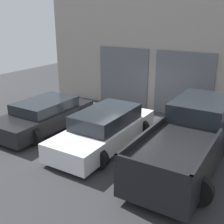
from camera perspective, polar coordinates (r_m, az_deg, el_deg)
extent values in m
plane|color=#2D2D30|center=(11.41, 2.61, -3.83)|extent=(28.00, 28.00, 0.00)
cube|color=#9E9389|center=(13.59, 9.70, 12.54)|extent=(12.27, 0.60, 5.91)
cube|color=#595B60|center=(14.26, 2.30, 7.05)|extent=(2.69, 0.08, 2.95)
cube|color=#595B60|center=(13.08, 14.25, 5.38)|extent=(2.69, 0.08, 2.95)
cube|color=black|center=(8.84, 14.89, -6.58)|extent=(1.85, 5.48, 0.97)
cube|color=#1E2328|center=(9.93, 17.84, 0.86)|extent=(1.70, 2.46, 0.60)
cube|color=black|center=(7.82, 6.33, -4.87)|extent=(0.08, 3.01, 0.18)
cube|color=black|center=(7.33, 19.05, -7.55)|extent=(0.08, 3.01, 0.18)
cube|color=black|center=(6.30, 7.93, -11.18)|extent=(1.85, 0.08, 0.18)
cylinder|color=black|center=(10.67, 13.28, -3.69)|extent=(0.81, 0.22, 0.81)
cylinder|color=black|center=(10.34, 21.88, -5.34)|extent=(0.81, 0.22, 0.81)
cylinder|color=black|center=(7.82, 5.08, -12.04)|extent=(0.81, 0.22, 0.81)
cylinder|color=black|center=(7.37, 16.90, -15.00)|extent=(0.81, 0.22, 0.81)
cube|color=white|center=(10.05, -1.49, -4.27)|extent=(1.71, 4.75, 0.63)
cube|color=#1E2328|center=(9.93, -1.14, -0.98)|extent=(1.50, 2.61, 0.52)
cylinder|color=black|center=(11.63, -0.64, -1.73)|extent=(0.62, 0.22, 0.62)
cylinder|color=black|center=(10.97, 5.99, -3.15)|extent=(0.62, 0.22, 0.62)
cylinder|color=black|center=(9.47, -10.19, -7.10)|extent=(0.62, 0.22, 0.62)
cylinder|color=black|center=(8.64, -2.63, -9.48)|extent=(0.62, 0.22, 0.62)
cube|color=black|center=(11.80, -13.61, -1.16)|extent=(1.83, 4.38, 0.63)
cube|color=#1E2328|center=(11.71, -13.44, 1.38)|extent=(1.61, 2.41, 0.41)
cylinder|color=black|center=(13.29, -11.97, 0.67)|extent=(0.68, 0.22, 0.68)
cylinder|color=black|center=(12.29, -6.47, -0.55)|extent=(0.68, 0.22, 0.68)
cylinder|color=black|center=(11.60, -21.10, -2.97)|extent=(0.68, 0.22, 0.68)
cylinder|color=black|center=(10.44, -15.61, -4.80)|extent=(0.68, 0.22, 0.68)
cube|color=gold|center=(13.00, -18.11, -1.87)|extent=(0.12, 2.20, 0.01)
cube|color=gold|center=(11.04, -7.94, -4.81)|extent=(0.12, 2.20, 0.01)
cube|color=gold|center=(9.60, 6.04, -8.54)|extent=(0.12, 2.20, 0.01)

